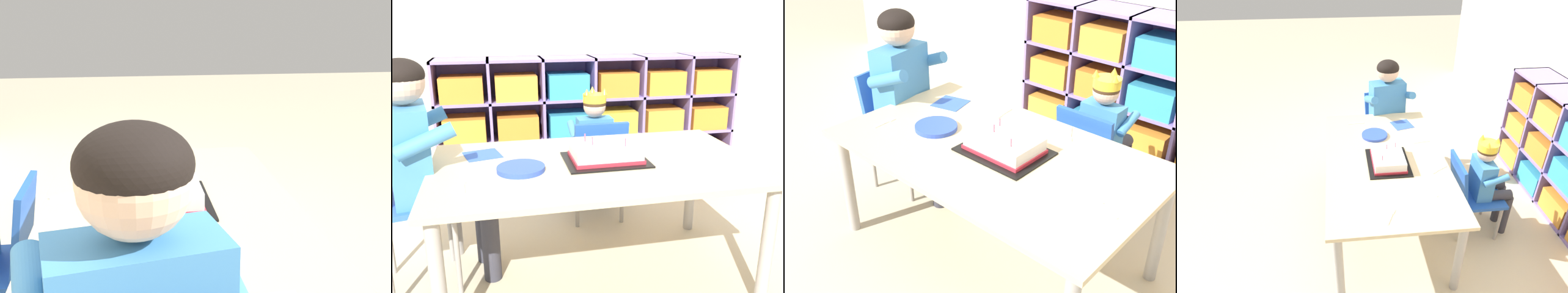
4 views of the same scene
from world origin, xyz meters
TOP-DOWN VIEW (x-y plane):
  - activity_table at (0.00, 0.00)m, footprint 1.44×0.85m
  - birthday_cake_on_tray at (0.05, 0.01)m, footprint 0.37×0.29m
  - paper_plate_stack at (-0.33, -0.04)m, footprint 0.20×0.20m
  - paper_napkin_square at (-0.49, 0.21)m, footprint 0.19×0.19m
  - fork_near_cake_tray at (-0.20, 0.30)m, footprint 0.03×0.13m
  - fork_at_table_front_edge at (0.58, -0.05)m, footprint 0.12×0.07m
  - fork_scattered_mid_table at (0.38, 0.22)m, footprint 0.11×0.08m
  - fork_beside_plate_stack at (0.17, 0.34)m, footprint 0.08×0.13m

SIDE VIEW (x-z plane):
  - activity_table at x=0.00m, z-range 0.23..0.82m
  - paper_napkin_square at x=-0.49m, z-range 0.59..0.59m
  - fork_near_cake_tray at x=-0.20m, z-range 0.59..0.59m
  - fork_at_table_front_edge at x=0.58m, z-range 0.59..0.59m
  - fork_scattered_mid_table at x=0.38m, z-range 0.59..0.59m
  - fork_beside_plate_stack at x=0.17m, z-range 0.59..0.59m
  - paper_plate_stack at x=-0.33m, z-range 0.59..0.61m
  - birthday_cake_on_tray at x=0.05m, z-range 0.57..0.68m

